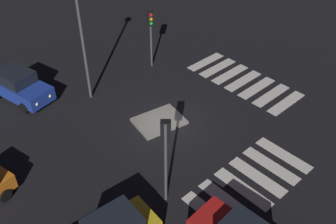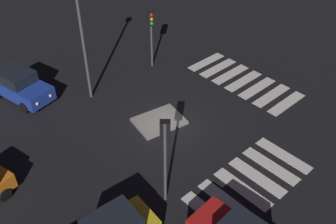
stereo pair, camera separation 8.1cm
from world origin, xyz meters
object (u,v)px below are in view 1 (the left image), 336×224
(car_blue, at_px, (19,86))
(traffic_light_north, at_px, (151,25))
(traffic_light_south, at_px, (166,142))
(street_lamp, at_px, (80,23))
(traffic_island, at_px, (159,121))

(car_blue, xyz_separation_m, traffic_light_north, (8.62, -2.73, 2.27))
(traffic_light_south, xyz_separation_m, street_lamp, (1.98, 9.30, 1.60))
(traffic_island, distance_m, street_lamp, 7.17)
(traffic_light_north, distance_m, street_lamp, 5.66)
(traffic_light_north, height_order, street_lamp, street_lamp)
(traffic_island, distance_m, car_blue, 9.18)
(traffic_light_north, bearing_deg, car_blue, -74.66)
(traffic_island, xyz_separation_m, traffic_light_north, (3.83, 5.06, 3.11))
(traffic_island, distance_m, traffic_light_south, 6.56)
(traffic_light_south, bearing_deg, car_blue, 49.90)
(traffic_light_north, xyz_separation_m, street_lamp, (-5.33, -0.15, 1.90))
(traffic_island, bearing_deg, traffic_light_south, -128.37)
(traffic_island, bearing_deg, traffic_light_north, 52.86)
(street_lamp, bearing_deg, traffic_light_south, -102.00)
(car_blue, height_order, traffic_light_north, traffic_light_north)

